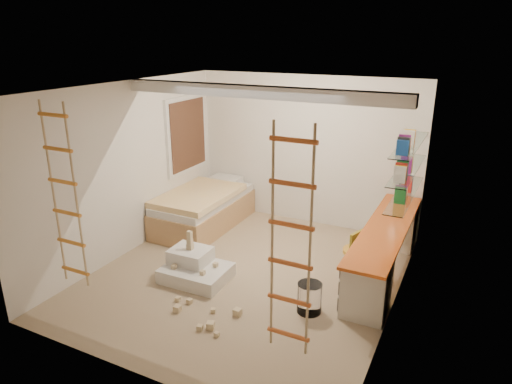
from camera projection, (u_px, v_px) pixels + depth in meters
The scene contains 15 objects.
floor at pixel (247, 275), 6.46m from camera, with size 4.50×4.50×0.00m, color tan.
ceiling_beam at pixel (256, 92), 5.89m from camera, with size 4.00×0.18×0.16m, color white.
window_frame at pixel (186, 134), 8.05m from camera, with size 0.06×1.15×1.35m, color white.
window_blind at pixel (188, 135), 8.03m from camera, with size 0.02×1.00×1.20m, color #4C2D1E.
rope_ladder_left at pixel (65, 197), 5.05m from camera, with size 0.41×0.04×2.13m, color orange, non-canonical shape.
rope_ladder_right at pixel (291, 245), 3.91m from camera, with size 0.41×0.04×2.13m, color #D65124, non-canonical shape.
waste_bin at pixel (309, 298), 5.55m from camera, with size 0.30×0.30×0.38m, color white.
desk at pixel (384, 249), 6.33m from camera, with size 0.56×2.80×0.75m.
shelves at pixel (408, 170), 6.14m from camera, with size 0.25×1.80×0.71m.
bed at pixel (204, 208), 8.01m from camera, with size 1.02×2.00×0.69m.
task_lamp at pixel (399, 179), 6.93m from camera, with size 0.14×0.36×0.57m.
swivel_chair at pixel (356, 262), 6.26m from camera, with size 0.55×0.55×0.73m.
play_platform at pixel (195, 268), 6.33m from camera, with size 0.90×0.71×0.39m.
toy_blocks at pixel (198, 286), 5.81m from camera, with size 1.22×1.15×0.66m.
books at pixel (409, 161), 6.10m from camera, with size 0.14×0.70×0.92m.
Camera 1 is at (2.66, -5.06, 3.23)m, focal length 32.00 mm.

